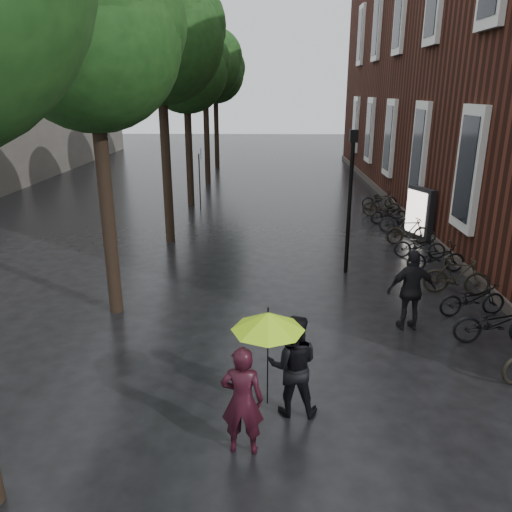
{
  "coord_description": "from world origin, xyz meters",
  "views": [
    {
      "loc": [
        -0.38,
        -4.14,
        5.16
      ],
      "look_at": [
        -0.66,
        6.67,
        1.57
      ],
      "focal_mm": 35.0,
      "sensor_mm": 36.0,
      "label": 1
    }
  ],
  "objects_px": {
    "person_burgundy": "(242,400)",
    "parked_bicycles": "(426,248)",
    "pedestrian_walking": "(412,290)",
    "lamp_post": "(350,189)",
    "ad_lightbox": "(420,214)",
    "person_black": "(293,365)"
  },
  "relations": [
    {
      "from": "pedestrian_walking",
      "to": "parked_bicycles",
      "type": "relative_size",
      "value": 0.12
    },
    {
      "from": "person_burgundy",
      "to": "lamp_post",
      "type": "xyz_separation_m",
      "value": [
        2.68,
        7.85,
        1.65
      ]
    },
    {
      "from": "parked_bicycles",
      "to": "pedestrian_walking",
      "type": "bearing_deg",
      "value": -110.49
    },
    {
      "from": "person_burgundy",
      "to": "pedestrian_walking",
      "type": "relative_size",
      "value": 0.93
    },
    {
      "from": "parked_bicycles",
      "to": "ad_lightbox",
      "type": "relative_size",
      "value": 8.04
    },
    {
      "from": "person_black",
      "to": "ad_lightbox",
      "type": "relative_size",
      "value": 0.94
    },
    {
      "from": "parked_bicycles",
      "to": "person_black",
      "type": "bearing_deg",
      "value": -119.89
    },
    {
      "from": "person_burgundy",
      "to": "ad_lightbox",
      "type": "height_order",
      "value": "ad_lightbox"
    },
    {
      "from": "person_black",
      "to": "parked_bicycles",
      "type": "relative_size",
      "value": 0.12
    },
    {
      "from": "parked_bicycles",
      "to": "ad_lightbox",
      "type": "bearing_deg",
      "value": 79.48
    },
    {
      "from": "pedestrian_walking",
      "to": "lamp_post",
      "type": "height_order",
      "value": "lamp_post"
    },
    {
      "from": "person_black",
      "to": "lamp_post",
      "type": "distance_m",
      "value": 7.32
    },
    {
      "from": "pedestrian_walking",
      "to": "lamp_post",
      "type": "xyz_separation_m",
      "value": [
        -0.89,
        3.69,
        1.58
      ]
    },
    {
      "from": "parked_bicycles",
      "to": "lamp_post",
      "type": "relative_size",
      "value": 3.66
    },
    {
      "from": "ad_lightbox",
      "to": "lamp_post",
      "type": "bearing_deg",
      "value": -153.27
    },
    {
      "from": "person_black",
      "to": "pedestrian_walking",
      "type": "distance_m",
      "value": 4.23
    },
    {
      "from": "ad_lightbox",
      "to": "parked_bicycles",
      "type": "bearing_deg",
      "value": -122.81
    },
    {
      "from": "person_burgundy",
      "to": "person_black",
      "type": "bearing_deg",
      "value": -125.13
    },
    {
      "from": "person_burgundy",
      "to": "ad_lightbox",
      "type": "relative_size",
      "value": 0.92
    },
    {
      "from": "lamp_post",
      "to": "person_burgundy",
      "type": "bearing_deg",
      "value": -108.85
    },
    {
      "from": "pedestrian_walking",
      "to": "ad_lightbox",
      "type": "distance_m",
      "value": 7.63
    },
    {
      "from": "person_burgundy",
      "to": "parked_bicycles",
      "type": "xyz_separation_m",
      "value": [
        5.33,
        8.89,
        -0.41
      ]
    }
  ]
}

